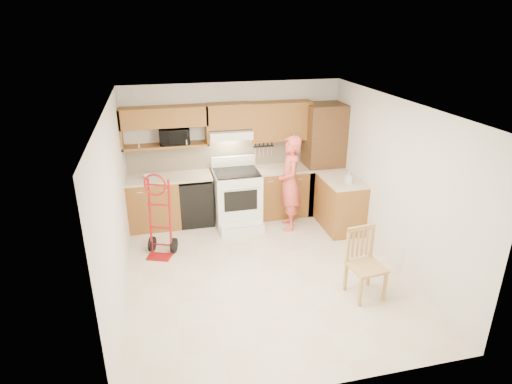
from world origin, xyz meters
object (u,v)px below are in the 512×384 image
object	(u,v)px
hand_truck	(158,220)
dining_chair	(367,265)
person	(290,183)
microwave	(174,136)
range	(238,194)

from	to	relation	value
hand_truck	dining_chair	distance (m)	3.21
person	dining_chair	xyz separation A→B (m)	(0.39, -2.23, -0.37)
person	hand_truck	bearing A→B (deg)	-70.02
dining_chair	microwave	bearing A→B (deg)	120.90
hand_truck	dining_chair	size ratio (longest dim) A/B	1.28
microwave	person	bearing A→B (deg)	-21.17
range	hand_truck	world-z (taller)	hand_truck
microwave	range	size ratio (longest dim) A/B	0.44
range	person	size ratio (longest dim) A/B	0.70
microwave	dining_chair	bearing A→B (deg)	-52.39
dining_chair	hand_truck	bearing A→B (deg)	139.97
hand_truck	person	bearing A→B (deg)	32.42
person	dining_chair	size ratio (longest dim) A/B	1.76
person	hand_truck	size ratio (longest dim) A/B	1.37
microwave	hand_truck	world-z (taller)	microwave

